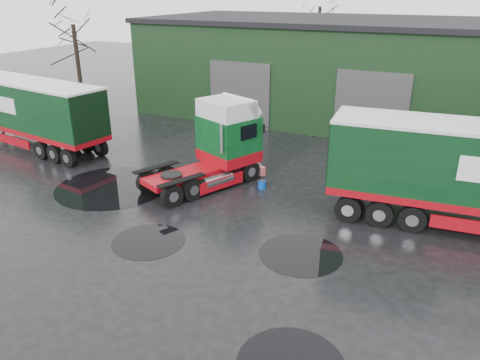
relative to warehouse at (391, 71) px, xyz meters
name	(u,v)px	position (x,y,z in m)	size (l,w,h in m)	color
ground	(220,251)	(-2.00, -20.00, -3.16)	(100.00, 100.00, 0.00)	black
warehouse	(391,71)	(0.00, 0.00, 0.00)	(32.40, 12.40, 6.30)	black
hero_tractor	(199,146)	(-5.38, -15.50, -1.31)	(2.53, 5.95, 3.70)	#0A411B
trailer_left	(21,112)	(-17.20, -14.50, -1.32)	(2.42, 11.84, 3.68)	silver
wash_bucket	(262,185)	(-2.83, -14.51, -2.99)	(0.36, 0.36, 0.34)	#0845B5
tree_left	(76,51)	(-19.00, -8.00, 1.09)	(4.40, 4.40, 8.50)	black
tree_back_a	(319,29)	(-8.00, 10.00, 1.59)	(4.40, 4.40, 9.50)	black
puddle_0	(149,241)	(-4.54, -20.49, -3.15)	(2.54, 2.54, 0.01)	black
puddle_1	(301,254)	(0.48, -19.00, -3.15)	(2.77, 2.77, 0.01)	black
puddle_2	(113,187)	(-8.84, -17.23, -3.15)	(4.94, 4.94, 0.01)	black
puddle_4	(213,185)	(-4.95, -15.12, -3.15)	(1.37, 1.37, 0.01)	black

